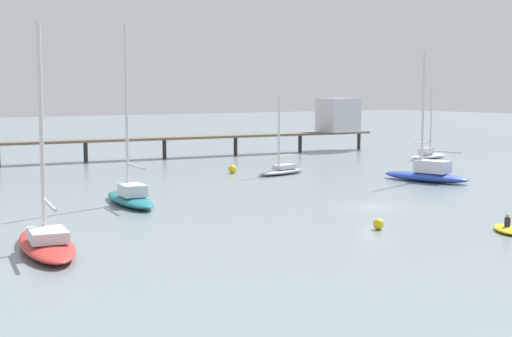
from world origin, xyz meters
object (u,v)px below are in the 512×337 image
at_px(pier, 266,124).
at_px(sailboat_white, 428,154).
at_px(sailboat_blue, 427,173).
at_px(sailboat_red, 46,240).
at_px(mooring_buoy_far, 378,224).
at_px(dinghy_yellow, 507,229).
at_px(mooring_buoy_mid, 423,168).
at_px(sailboat_teal, 130,195).
at_px(mooring_buoy_inner, 232,169).
at_px(sailboat_gray, 281,169).

bearing_deg(pier, sailboat_white, -54.78).
bearing_deg(sailboat_blue, pier, 81.60).
bearing_deg(sailboat_red, pier, 43.94).
distance_m(sailboat_blue, mooring_buoy_far, 25.35).
height_order(dinghy_yellow, mooring_buoy_mid, dinghy_yellow).
bearing_deg(sailboat_white, sailboat_teal, -164.48).
height_order(sailboat_blue, mooring_buoy_mid, sailboat_blue).
height_order(pier, sailboat_white, sailboat_white).
height_order(sailboat_teal, mooring_buoy_mid, sailboat_teal).
distance_m(sailboat_white, sailboat_teal, 48.29).
height_order(sailboat_white, mooring_buoy_far, sailboat_white).
bearing_deg(dinghy_yellow, mooring_buoy_inner, 85.05).
xyz_separation_m(sailboat_blue, mooring_buoy_mid, (6.19, 6.24, -0.40)).
xyz_separation_m(sailboat_white, mooring_buoy_inner, (-28.97, 0.38, -0.20)).
bearing_deg(dinghy_yellow, mooring_buoy_far, 139.65).
bearing_deg(sailboat_white, sailboat_red, -156.18).
height_order(pier, sailboat_teal, sailboat_teal).
xyz_separation_m(sailboat_blue, sailboat_white, (17.45, 15.87, -0.19)).
bearing_deg(sailboat_gray, sailboat_white, 7.59).
bearing_deg(sailboat_teal, mooring_buoy_far, -64.37).
bearing_deg(dinghy_yellow, sailboat_gray, 78.31).
distance_m(sailboat_teal, mooring_buoy_far, 19.75).
height_order(sailboat_blue, sailboat_teal, sailboat_teal).
relative_size(sailboat_gray, mooring_buoy_inner, 9.57).
height_order(sailboat_blue, mooring_buoy_far, sailboat_blue).
bearing_deg(mooring_buoy_far, sailboat_teal, 115.63).
xyz_separation_m(mooring_buoy_far, mooring_buoy_inner, (9.02, 31.11, 0.08)).
height_order(pier, mooring_buoy_inner, pier).
distance_m(sailboat_blue, sailboat_white, 23.59).
relative_size(sailboat_gray, mooring_buoy_mid, 9.89).
bearing_deg(sailboat_red, dinghy_yellow, -23.11).
distance_m(mooring_buoy_mid, mooring_buoy_far, 34.05).
bearing_deg(sailboat_gray, mooring_buoy_inner, 133.45).
relative_size(sailboat_red, mooring_buoy_mid, 14.72).
bearing_deg(mooring_buoy_far, sailboat_blue, 35.89).
bearing_deg(sailboat_gray, sailboat_teal, -155.70).
height_order(sailboat_white, dinghy_yellow, sailboat_white).
bearing_deg(mooring_buoy_inner, dinghy_yellow, -94.95).
bearing_deg(sailboat_gray, mooring_buoy_far, -114.72).
relative_size(pier, sailboat_white, 8.08).
height_order(sailboat_red, mooring_buoy_mid, sailboat_red).
bearing_deg(sailboat_red, mooring_buoy_inner, 42.37).
bearing_deg(dinghy_yellow, pier, 69.85).
distance_m(sailboat_blue, mooring_buoy_mid, 8.80).
distance_m(sailboat_teal, sailboat_red, 16.04).
height_order(sailboat_gray, sailboat_teal, sailboat_teal).
distance_m(pier, dinghy_yellow, 57.05).
xyz_separation_m(sailboat_teal, sailboat_red, (-10.41, -12.21, -0.12)).
relative_size(mooring_buoy_far, mooring_buoy_inner, 0.81).
bearing_deg(sailboat_gray, dinghy_yellow, -101.69).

